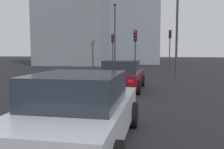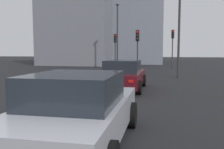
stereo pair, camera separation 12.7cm
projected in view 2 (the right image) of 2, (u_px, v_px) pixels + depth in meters
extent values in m
cube|color=#510F16|center=(123.00, 78.00, 12.14)|extent=(4.19, 1.89, 0.63)
cube|color=#1E232B|center=(123.00, 66.00, 11.88)|extent=(1.90, 1.64, 0.58)
cylinder|color=black|center=(144.00, 81.00, 13.24)|extent=(0.64, 0.23, 0.64)
cylinder|color=black|center=(111.00, 80.00, 13.62)|extent=(0.64, 0.23, 0.64)
cylinder|color=black|center=(139.00, 87.00, 10.72)|extent=(0.64, 0.23, 0.64)
cylinder|color=black|center=(99.00, 86.00, 11.10)|extent=(0.64, 0.23, 0.64)
cube|color=red|center=(131.00, 81.00, 9.95)|extent=(0.03, 0.20, 0.11)
cube|color=red|center=(100.00, 80.00, 10.23)|extent=(0.03, 0.20, 0.11)
cube|color=#A8AAB2|center=(79.00, 117.00, 4.96)|extent=(4.31, 1.87, 0.63)
cube|color=#1E232B|center=(75.00, 89.00, 4.69)|extent=(1.94, 1.64, 0.59)
cylinder|color=black|center=(132.00, 115.00, 6.10)|extent=(0.64, 0.22, 0.64)
cylinder|color=black|center=(62.00, 111.00, 6.46)|extent=(0.64, 0.22, 0.64)
cylinder|color=#2D2D30|center=(137.00, 58.00, 20.23)|extent=(0.11, 0.11, 2.74)
cube|color=black|center=(138.00, 36.00, 19.99)|extent=(0.21, 0.29, 0.90)
sphere|color=red|center=(137.00, 32.00, 19.86)|extent=(0.20, 0.20, 0.20)
sphere|color=black|center=(137.00, 36.00, 19.89)|extent=(0.20, 0.20, 0.20)
sphere|color=black|center=(137.00, 39.00, 19.91)|extent=(0.20, 0.20, 0.20)
cylinder|color=#2D2D30|center=(172.00, 54.00, 26.48)|extent=(0.11, 0.11, 3.31)
cube|color=black|center=(173.00, 34.00, 26.22)|extent=(0.24, 0.30, 0.90)
sphere|color=red|center=(173.00, 32.00, 26.09)|extent=(0.20, 0.20, 0.20)
sphere|color=black|center=(173.00, 34.00, 26.11)|extent=(0.20, 0.20, 0.20)
sphere|color=black|center=(173.00, 37.00, 26.14)|extent=(0.20, 0.20, 0.20)
cylinder|color=#2D2D30|center=(115.00, 56.00, 26.10)|extent=(0.11, 0.11, 2.85)
cube|color=black|center=(115.00, 38.00, 25.86)|extent=(0.23, 0.30, 0.90)
sphere|color=red|center=(115.00, 36.00, 25.72)|extent=(0.20, 0.20, 0.20)
sphere|color=black|center=(115.00, 38.00, 25.75)|extent=(0.20, 0.20, 0.20)
sphere|color=black|center=(115.00, 41.00, 25.77)|extent=(0.20, 0.20, 0.20)
cylinder|color=#2D2D30|center=(117.00, 38.00, 25.73)|extent=(0.16, 0.16, 6.68)
ellipsoid|color=#4C4C51|center=(117.00, 4.00, 25.40)|extent=(0.56, 0.36, 0.24)
cylinder|color=#2D2D30|center=(179.00, 32.00, 17.17)|extent=(0.16, 0.16, 6.53)
cube|color=gray|center=(140.00, 21.00, 41.40)|extent=(15.04, 7.81, 14.15)
cube|color=slate|center=(85.00, 17.00, 37.64)|extent=(14.92, 9.47, 14.34)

